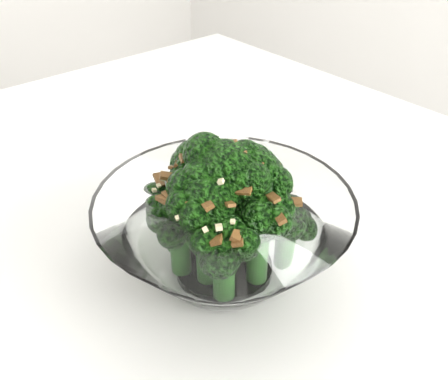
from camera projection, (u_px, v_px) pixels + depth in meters
The scene contains 2 objects.
table at pixel (279, 250), 0.66m from camera, with size 1.35×1.06×0.75m.
broccoli_dish at pixel (224, 225), 0.49m from camera, with size 0.25×0.25×0.16m.
Camera 1 is at (0.13, -0.54, 1.12)m, focal length 40.00 mm.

